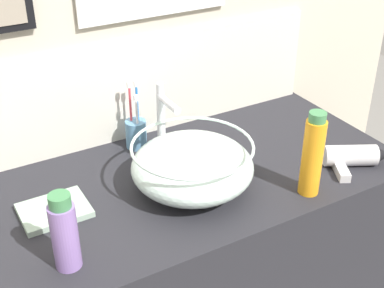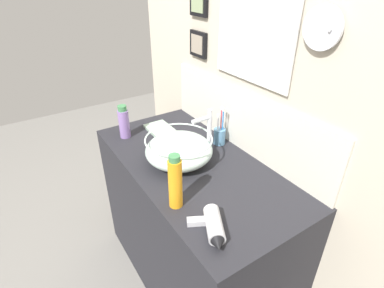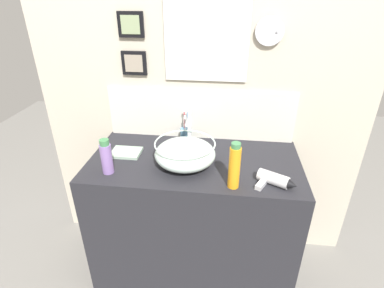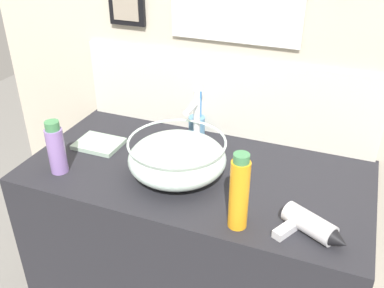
# 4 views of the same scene
# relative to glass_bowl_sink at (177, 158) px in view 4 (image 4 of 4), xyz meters

# --- Properties ---
(vanity_counter) EXTENTS (1.17, 0.59, 0.84)m
(vanity_counter) POSITION_rel_glass_bowl_sink_xyz_m (0.04, 0.06, -0.49)
(vanity_counter) COLOR #232328
(vanity_counter) RESTS_ON ground
(back_panel) EXTENTS (2.04, 0.09, 2.35)m
(back_panel) POSITION_rel_glass_bowl_sink_xyz_m (0.04, 0.38, 0.26)
(back_panel) COLOR beige
(back_panel) RESTS_ON ground
(glass_bowl_sink) EXTENTS (0.33, 0.33, 0.13)m
(glass_bowl_sink) POSITION_rel_glass_bowl_sink_xyz_m (0.00, 0.00, 0.00)
(glass_bowl_sink) COLOR silver
(glass_bowl_sink) RESTS_ON vanity_counter
(faucet) EXTENTS (0.02, 0.11, 0.24)m
(faucet) POSITION_rel_glass_bowl_sink_xyz_m (0.00, 0.17, 0.07)
(faucet) COLOR silver
(faucet) RESTS_ON vanity_counter
(hair_drier) EXTENTS (0.21, 0.14, 0.06)m
(hair_drier) POSITION_rel_glass_bowl_sink_xyz_m (0.46, -0.13, -0.04)
(hair_drier) COLOR silver
(hair_drier) RESTS_ON vanity_counter
(toothbrush_cup) EXTENTS (0.06, 0.06, 0.21)m
(toothbrush_cup) POSITION_rel_glass_bowl_sink_xyz_m (-0.04, 0.28, -0.02)
(toothbrush_cup) COLOR #598CB2
(toothbrush_cup) RESTS_ON vanity_counter
(soap_dispenser) EXTENTS (0.05, 0.05, 0.24)m
(soap_dispenser) POSITION_rel_glass_bowl_sink_xyz_m (0.26, -0.17, 0.04)
(soap_dispenser) COLOR orange
(soap_dispenser) RESTS_ON vanity_counter
(lotion_bottle) EXTENTS (0.06, 0.06, 0.19)m
(lotion_bottle) POSITION_rel_glass_bowl_sink_xyz_m (-0.39, -0.12, 0.02)
(lotion_bottle) COLOR #8C6BB2
(lotion_bottle) RESTS_ON vanity_counter
(hand_towel) EXTENTS (0.17, 0.13, 0.02)m
(hand_towel) POSITION_rel_glass_bowl_sink_xyz_m (-0.36, 0.08, -0.06)
(hand_towel) COLOR #99B29E
(hand_towel) RESTS_ON vanity_counter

